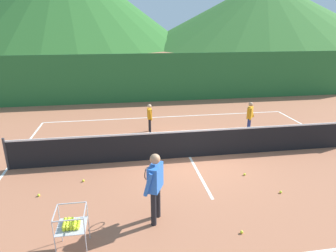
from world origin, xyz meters
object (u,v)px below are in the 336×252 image
at_px(student_0, 150,115).
at_px(tennis_ball_1, 245,174).
at_px(instructor, 155,182).
at_px(tennis_ball_5, 242,232).
at_px(tennis_net, 190,144).
at_px(student_1, 250,115).
at_px(ball_cart, 71,224).
at_px(tennis_ball_3, 39,195).
at_px(tennis_ball_2, 281,192).
at_px(tennis_ball_4, 83,181).
at_px(tennis_ball_8, 60,228).

xyz_separation_m(student_0, tennis_ball_1, (2.42, -4.24, -0.69)).
height_order(instructor, tennis_ball_5, instructor).
xyz_separation_m(tennis_net, instructor, (-1.56, -3.23, 0.50)).
bearing_deg(tennis_ball_5, instructor, 157.02).
xyz_separation_m(student_1, ball_cart, (-6.28, -5.88, -0.19)).
height_order(student_1, tennis_ball_3, student_1).
distance_m(tennis_ball_1, tennis_ball_2, 1.23).
height_order(tennis_ball_4, tennis_ball_5, same).
relative_size(tennis_net, ball_cart, 12.97).
relative_size(tennis_net, tennis_ball_5, 171.46).
bearing_deg(student_1, tennis_net, -146.48).
distance_m(tennis_ball_1, tennis_ball_4, 4.75).
height_order(student_1, tennis_ball_8, student_1).
distance_m(ball_cart, tennis_ball_5, 3.56).
bearing_deg(tennis_ball_2, ball_cart, -166.06).
bearing_deg(tennis_ball_1, instructor, -149.44).
bearing_deg(student_1, tennis_ball_1, -115.22).
bearing_deg(student_0, tennis_ball_1, -60.32).
relative_size(tennis_ball_5, tennis_ball_8, 1.00).
height_order(student_1, tennis_ball_4, student_1).
relative_size(student_1, tennis_ball_3, 19.40).
distance_m(tennis_net, tennis_ball_1, 2.07).
bearing_deg(tennis_ball_4, ball_cart, -87.77).
xyz_separation_m(student_1, tennis_ball_8, (-6.66, -5.19, -0.76)).
bearing_deg(tennis_ball_2, tennis_net, 125.85).
bearing_deg(instructor, tennis_ball_1, 30.56).
distance_m(ball_cart, tennis_ball_3, 2.52).
relative_size(tennis_net, instructor, 6.98).
relative_size(tennis_ball_1, tennis_ball_3, 1.00).
xyz_separation_m(tennis_net, tennis_ball_8, (-3.68, -3.22, -0.47)).
bearing_deg(tennis_ball_2, tennis_ball_3, 172.24).
height_order(tennis_ball_4, tennis_ball_8, same).
xyz_separation_m(tennis_net, student_1, (2.98, 1.97, 0.29)).
distance_m(ball_cart, tennis_ball_8, 0.97).
bearing_deg(student_1, tennis_ball_8, -142.08).
relative_size(student_1, tennis_ball_1, 19.40).
bearing_deg(tennis_ball_3, tennis_ball_8, -61.41).
distance_m(tennis_ball_4, tennis_ball_8, 2.09).
bearing_deg(student_1, tennis_ball_5, -114.83).
bearing_deg(tennis_ball_4, tennis_ball_1, -4.54).
distance_m(instructor, tennis_ball_3, 3.42).
relative_size(tennis_ball_1, tennis_ball_5, 1.00).
height_order(instructor, tennis_ball_2, instructor).
relative_size(student_1, tennis_ball_4, 19.40).
xyz_separation_m(tennis_ball_4, tennis_ball_8, (-0.28, -2.07, 0.00)).
distance_m(tennis_ball_5, tennis_ball_8, 3.98).
xyz_separation_m(tennis_ball_4, tennis_ball_5, (3.63, -2.84, 0.00)).
bearing_deg(tennis_ball_5, tennis_ball_4, 141.93).
bearing_deg(instructor, tennis_ball_5, -22.98).
xyz_separation_m(tennis_ball_1, tennis_ball_5, (-1.11, -2.46, 0.00)).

